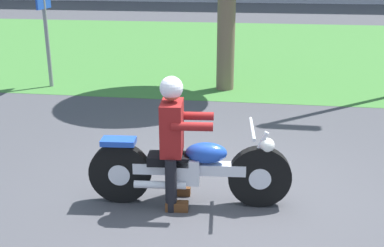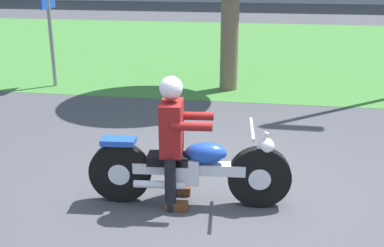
% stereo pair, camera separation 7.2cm
% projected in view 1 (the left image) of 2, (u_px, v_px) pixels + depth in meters
% --- Properties ---
extents(ground, '(120.00, 120.00, 0.00)m').
position_uv_depth(ground, '(224.00, 195.00, 5.33)').
color(ground, '#424247').
extents(grass_verge, '(60.00, 12.00, 0.01)m').
position_uv_depth(grass_verge, '(250.00, 47.00, 14.44)').
color(grass_verge, '#3D7533').
rests_on(grass_verge, ground).
extents(motorcycle_lead, '(2.17, 0.66, 0.89)m').
position_uv_depth(motorcycle_lead, '(190.00, 169.00, 5.04)').
color(motorcycle_lead, black).
rests_on(motorcycle_lead, ground).
extents(rider_lead, '(0.57, 0.49, 1.42)m').
position_uv_depth(rider_lead, '(174.00, 131.00, 4.91)').
color(rider_lead, black).
rests_on(rider_lead, ground).
extents(sign_banner, '(0.08, 0.60, 2.60)m').
position_uv_depth(sign_banner, '(43.00, 2.00, 9.42)').
color(sign_banner, gray).
rests_on(sign_banner, ground).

